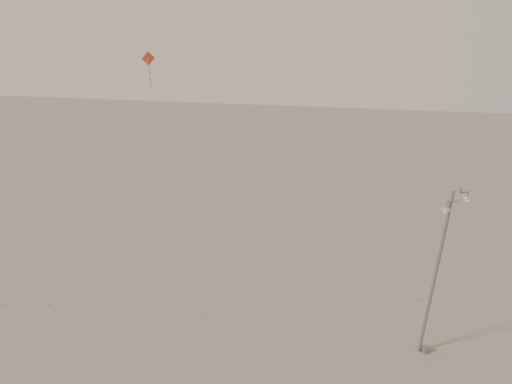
# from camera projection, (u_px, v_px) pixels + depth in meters

# --- Properties ---
(ground) EXTENTS (160.00, 160.00, 0.00)m
(ground) POSITION_uv_depth(u_px,v_px,m) (236.00, 339.00, 29.11)
(ground) COLOR gray
(ground) RESTS_ON ground
(street_lamp) EXTENTS (1.75, 0.92, 9.79)m
(street_lamp) POSITION_uv_depth(u_px,v_px,m) (439.00, 269.00, 26.29)
(street_lamp) COLOR gray
(street_lamp) RESTS_ON ground
(kite_3) EXTENTS (8.31, 0.90, 16.08)m
(kite_3) POSITION_uv_depth(u_px,v_px,m) (126.00, 116.00, 27.68)
(kite_3) COLOR maroon
(kite_3) RESTS_ON ground
(kite_4) EXTENTS (0.87, 2.81, 22.36)m
(kite_4) POSITION_uv_depth(u_px,v_px,m) (439.00, 45.00, 29.48)
(kite_4) COLOR #352F2C
(kite_4) RESTS_ON ground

